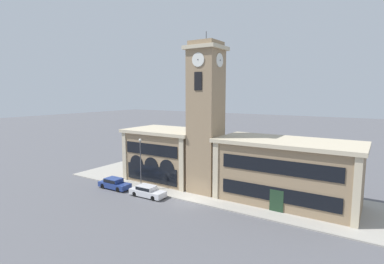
# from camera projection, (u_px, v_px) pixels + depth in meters

# --- Properties ---
(ground_plane) EXTENTS (300.00, 300.00, 0.00)m
(ground_plane) POSITION_uv_depth(u_px,v_px,m) (187.00, 202.00, 35.89)
(ground_plane) COLOR #56565B
(sidewalk_kerb) EXTENTS (43.79, 11.78, 0.15)m
(sidewalk_kerb) POSITION_uv_depth(u_px,v_px,m) (211.00, 188.00, 40.80)
(sidewalk_kerb) COLOR #A39E93
(sidewalk_kerb) RESTS_ON ground_plane
(clock_tower) EXTENTS (4.42, 4.42, 20.51)m
(clock_tower) POSITION_uv_depth(u_px,v_px,m) (206.00, 119.00, 38.30)
(clock_tower) COLOR #937A5B
(clock_tower) RESTS_ON ground_plane
(town_hall_left_wing) EXTENTS (11.66, 7.96, 7.66)m
(town_hall_left_wing) POSITION_uv_depth(u_px,v_px,m) (167.00, 154.00, 44.59)
(town_hall_left_wing) COLOR #937A5B
(town_hall_left_wing) RESTS_ON ground_plane
(town_hall_right_wing) EXTENTS (16.44, 7.96, 7.53)m
(town_hall_right_wing) POSITION_uv_depth(u_px,v_px,m) (287.00, 171.00, 35.16)
(town_hall_right_wing) COLOR #937A5B
(town_hall_right_wing) RESTS_ON ground_plane
(parked_car_near) EXTENTS (4.64, 1.92, 1.44)m
(parked_car_near) POSITION_uv_depth(u_px,v_px,m) (114.00, 183.00, 40.77)
(parked_car_near) COLOR navy
(parked_car_near) RESTS_ON ground_plane
(parked_car_mid) EXTENTS (4.79, 1.88, 1.40)m
(parked_car_mid) POSITION_uv_depth(u_px,v_px,m) (147.00, 191.00, 37.61)
(parked_car_mid) COLOR silver
(parked_car_mid) RESTS_ON ground_plane
(street_lamp) EXTENTS (0.36, 0.36, 6.80)m
(street_lamp) POSITION_uv_depth(u_px,v_px,m) (140.00, 157.00, 39.81)
(street_lamp) COLOR #4C4C51
(street_lamp) RESTS_ON sidewalk_kerb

